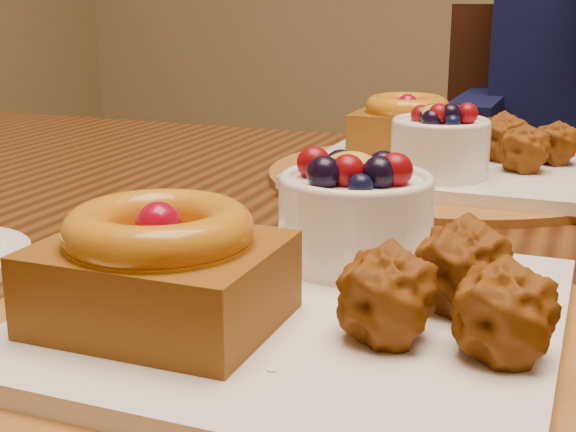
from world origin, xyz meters
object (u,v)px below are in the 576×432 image
(dining_table, at_px, (393,322))
(chair_far, at_px, (565,242))
(place_setting_near, at_px, (300,285))
(place_setting_far, at_px, (445,155))

(dining_table, bearing_deg, chair_far, 82.79)
(place_setting_near, height_order, chair_far, chair_far)
(place_setting_far, bearing_deg, dining_table, -89.16)
(place_setting_near, height_order, place_setting_far, place_setting_near)
(chair_far, bearing_deg, dining_table, -106.63)
(dining_table, relative_size, chair_far, 1.73)
(dining_table, height_order, chair_far, chair_far)
(dining_table, bearing_deg, place_setting_near, -91.01)
(place_setting_far, distance_m, chair_far, 0.69)
(place_setting_near, distance_m, chair_far, 1.10)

